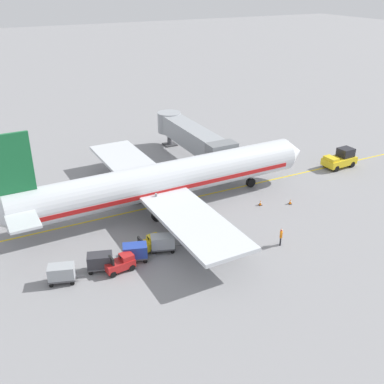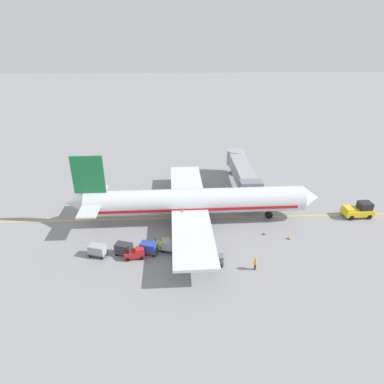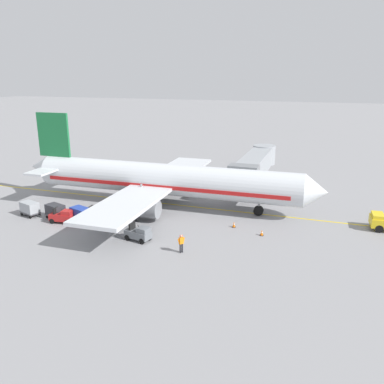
% 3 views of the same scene
% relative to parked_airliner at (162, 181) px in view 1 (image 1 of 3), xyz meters
% --- Properties ---
extents(ground_plane, '(400.00, 400.00, 0.00)m').
position_rel_parked_airliner_xyz_m(ground_plane, '(-0.72, -0.30, -3.19)').
color(ground_plane, gray).
extents(gate_lead_in_line, '(0.24, 80.00, 0.01)m').
position_rel_parked_airliner_xyz_m(gate_lead_in_line, '(-0.72, -0.30, -3.18)').
color(gate_lead_in_line, gold).
rests_on(gate_lead_in_line, ground).
extents(parked_airliner, '(30.11, 37.26, 10.63)m').
position_rel_parked_airliner_xyz_m(parked_airliner, '(0.00, 0.00, 0.00)').
color(parked_airliner, silver).
rests_on(parked_airliner, ground).
extents(jet_bridge, '(17.57, 3.50, 4.98)m').
position_rel_parked_airliner_xyz_m(jet_bridge, '(-10.79, 9.03, 0.27)').
color(jet_bridge, '#93999E').
rests_on(jet_bridge, ground).
extents(pushback_tractor, '(2.43, 4.51, 2.40)m').
position_rel_parked_airliner_xyz_m(pushback_tractor, '(-0.14, 25.31, -2.09)').
color(pushback_tractor, gold).
rests_on(pushback_tractor, ground).
extents(baggage_tug_lead, '(1.74, 2.70, 1.62)m').
position_rel_parked_airliner_xyz_m(baggage_tug_lead, '(10.58, 1.99, -2.47)').
color(baggage_tug_lead, slate).
rests_on(baggage_tug_lead, ground).
extents(baggage_tug_trailing, '(1.50, 2.60, 1.62)m').
position_rel_parked_airliner_xyz_m(baggage_tug_trailing, '(7.16, -4.58, -2.47)').
color(baggage_tug_trailing, gold).
rests_on(baggage_tug_trailing, ground).
extents(baggage_tug_spare, '(1.54, 2.62, 1.62)m').
position_rel_parked_airliner_xyz_m(baggage_tug_spare, '(8.89, -7.81, -2.47)').
color(baggage_tug_spare, '#B21E1E').
rests_on(baggage_tug_spare, ground).
extents(baggage_cart_front, '(1.91, 2.97, 1.58)m').
position_rel_parked_airliner_xyz_m(baggage_cart_front, '(7.74, -3.41, -2.24)').
color(baggage_cart_front, '#4C4C51').
rests_on(baggage_cart_front, ground).
extents(baggage_cart_second_in_train, '(1.91, 2.97, 1.58)m').
position_rel_parked_airliner_xyz_m(baggage_cart_second_in_train, '(8.04, -6.17, -2.24)').
color(baggage_cart_second_in_train, '#4C4C51').
rests_on(baggage_cart_second_in_train, ground).
extents(baggage_cart_third_in_train, '(1.91, 2.97, 1.58)m').
position_rel_parked_airliner_xyz_m(baggage_cart_third_in_train, '(8.08, -9.33, -2.24)').
color(baggage_cart_third_in_train, '#4C4C51').
rests_on(baggage_cart_third_in_train, ground).
extents(baggage_cart_tail_end, '(1.91, 2.97, 1.58)m').
position_rel_parked_airliner_xyz_m(baggage_cart_tail_end, '(8.26, -12.60, -2.24)').
color(baggage_cart_tail_end, '#4C4C51').
rests_on(baggage_cart_tail_end, ground).
extents(ground_crew_wing_walker, '(0.62, 0.52, 1.69)m').
position_rel_parked_airliner_xyz_m(ground_crew_wing_walker, '(11.78, 6.75, -2.23)').
color(ground_crew_wing_walker, '#232328').
rests_on(ground_crew_wing_walker, ground).
extents(ground_crew_loader, '(0.66, 0.46, 1.69)m').
position_rel_parked_airliner_xyz_m(ground_crew_loader, '(6.06, -0.62, -2.23)').
color(ground_crew_loader, '#232328').
rests_on(ground_crew_loader, ground).
extents(safety_cone_nose_left, '(0.36, 0.36, 0.59)m').
position_rel_parked_airliner_xyz_m(safety_cone_nose_left, '(4.26, 9.73, -2.90)').
color(safety_cone_nose_left, black).
rests_on(safety_cone_nose_left, ground).
extents(safety_cone_nose_right, '(0.36, 0.36, 0.59)m').
position_rel_parked_airliner_xyz_m(safety_cone_nose_right, '(5.51, 12.83, -2.90)').
color(safety_cone_nose_right, black).
rests_on(safety_cone_nose_right, ground).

